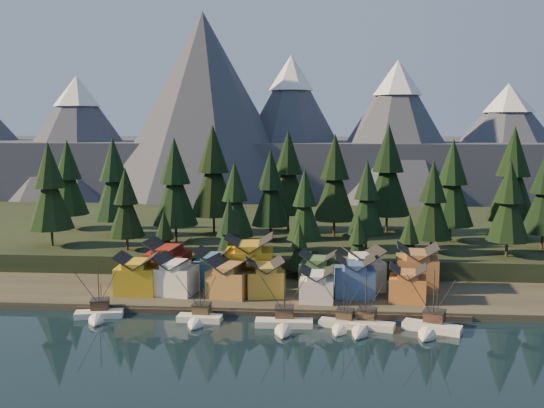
# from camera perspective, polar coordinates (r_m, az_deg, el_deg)

# --- Properties ---
(ground) EXTENTS (500.00, 500.00, 0.00)m
(ground) POSITION_cam_1_polar(r_m,az_deg,el_deg) (110.45, -0.89, -12.90)
(ground) COLOR black
(ground) RESTS_ON ground
(shore_strip) EXTENTS (400.00, 50.00, 1.50)m
(shore_strip) POSITION_cam_1_polar(r_m,az_deg,el_deg) (148.26, 0.61, -7.24)
(shore_strip) COLOR #312C23
(shore_strip) RESTS_ON ground
(hillside) EXTENTS (420.00, 100.00, 6.00)m
(hillside) POSITION_cam_1_polar(r_m,az_deg,el_deg) (196.50, 1.64, -2.88)
(hillside) COLOR black
(hillside) RESTS_ON ground
(dock) EXTENTS (80.00, 4.00, 1.00)m
(dock) POSITION_cam_1_polar(r_m,az_deg,el_deg) (125.82, -0.15, -10.07)
(dock) COLOR #40362E
(dock) RESTS_ON ground
(mountain_ridge) EXTENTS (560.00, 190.00, 90.00)m
(mountain_ridge) POSITION_cam_1_polar(r_m,az_deg,el_deg) (317.15, 2.08, 5.29)
(mountain_ridge) COLOR #4A4D5F
(mountain_ridge) RESTS_ON ground
(boat_0) EXTENTS (10.08, 10.67, 12.05)m
(boat_0) POSITION_cam_1_polar(r_m,az_deg,el_deg) (127.04, -16.06, -9.32)
(boat_0) COLOR white
(boat_0) RESTS_ON ground
(boat_2) EXTENTS (9.12, 9.83, 11.65)m
(boat_2) POSITION_cam_1_polar(r_m,az_deg,el_deg) (120.73, -6.96, -9.98)
(boat_2) COLOR white
(boat_2) RESTS_ON ground
(boat_3) EXTENTS (11.35, 12.33, 12.32)m
(boat_3) POSITION_cam_1_polar(r_m,az_deg,el_deg) (116.80, 1.12, -10.57)
(boat_3) COLOR silver
(boat_3) RESTS_ON ground
(boat_4) EXTENTS (9.83, 10.30, 11.01)m
(boat_4) POSITION_cam_1_polar(r_m,az_deg,el_deg) (117.52, 6.62, -10.59)
(boat_4) COLOR silver
(boat_4) RESTS_ON ground
(boat_5) EXTENTS (12.02, 12.59, 11.96)m
(boat_5) POSITION_cam_1_polar(r_m,az_deg,el_deg) (117.33, 8.59, -10.64)
(boat_5) COLOR beige
(boat_5) RESTS_ON ground
(boat_6) EXTENTS (11.49, 12.05, 12.92)m
(boat_6) POSITION_cam_1_polar(r_m,az_deg,el_deg) (118.14, 14.73, -10.51)
(boat_6) COLOR white
(boat_6) RESTS_ON ground
(house_front_0) EXTENTS (9.13, 8.67, 8.70)m
(house_front_0) POSITION_cam_1_polar(r_m,az_deg,el_deg) (137.53, -12.61, -6.31)
(house_front_0) COLOR gold
(house_front_0) RESTS_ON shore_strip
(house_front_1) EXTENTS (9.50, 9.23, 8.57)m
(house_front_1) POSITION_cam_1_polar(r_m,az_deg,el_deg) (135.43, -9.05, -6.47)
(house_front_1) COLOR white
(house_front_1) RESTS_ON shore_strip
(house_front_2) EXTENTS (10.19, 10.24, 8.31)m
(house_front_2) POSITION_cam_1_polar(r_m,az_deg,el_deg) (132.68, -3.98, -6.75)
(house_front_2) COLOR #9E6E38
(house_front_2) RESTS_ON shore_strip
(house_front_3) EXTENTS (9.45, 9.17, 8.11)m
(house_front_3) POSITION_cam_1_polar(r_m,az_deg,el_deg) (132.41, -0.71, -6.81)
(house_front_3) COLOR gold
(house_front_3) RESTS_ON shore_strip
(house_front_4) EXTENTS (7.34, 7.88, 7.20)m
(house_front_4) POSITION_cam_1_polar(r_m,az_deg,el_deg) (128.93, 4.25, -7.44)
(house_front_4) COLOR white
(house_front_4) RESTS_ON shore_strip
(house_front_5) EXTENTS (8.59, 7.84, 8.88)m
(house_front_5) POSITION_cam_1_polar(r_m,az_deg,el_deg) (133.03, 7.76, -6.63)
(house_front_5) COLOR #3E5C92
(house_front_5) RESTS_ON shore_strip
(house_front_6) EXTENTS (8.50, 8.15, 7.54)m
(house_front_6) POSITION_cam_1_polar(r_m,az_deg,el_deg) (131.79, 12.64, -7.20)
(house_front_6) COLOR #BA6B30
(house_front_6) RESTS_ON shore_strip
(house_back_0) EXTENTS (10.07, 9.72, 10.24)m
(house_back_0) POSITION_cam_1_polar(r_m,az_deg,el_deg) (144.54, -9.77, -5.23)
(house_back_0) COLOR maroon
(house_back_0) RESTS_ON shore_strip
(house_back_1) EXTENTS (8.17, 8.26, 8.60)m
(house_back_1) POSITION_cam_1_polar(r_m,az_deg,el_deg) (140.86, -5.58, -5.86)
(house_back_1) COLOR teal
(house_back_1) RESTS_ON shore_strip
(house_back_2) EXTENTS (11.41, 10.58, 11.51)m
(house_back_2) POSITION_cam_1_polar(r_m,az_deg,el_deg) (141.55, -2.14, -5.12)
(house_back_2) COLOR gold
(house_back_2) RESTS_ON shore_strip
(house_back_3) EXTENTS (8.89, 8.11, 8.22)m
(house_back_3) POSITION_cam_1_polar(r_m,az_deg,el_deg) (139.42, 4.36, -6.07)
(house_back_3) COLOR #3F6C3A
(house_back_3) RESTS_ON shore_strip
(house_back_4) EXTENTS (10.25, 9.99, 9.37)m
(house_back_4) POSITION_cam_1_polar(r_m,az_deg,el_deg) (138.64, 8.54, -5.95)
(house_back_4) COLOR beige
(house_back_4) RESTS_ON shore_strip
(house_back_5) EXTENTS (9.84, 9.94, 10.17)m
(house_back_5) POSITION_cam_1_polar(r_m,az_deg,el_deg) (140.87, 13.48, -5.69)
(house_back_5) COLOR #A16839
(house_back_5) RESTS_ON shore_strip
(tree_hill_0) EXTENTS (12.00, 12.00, 27.96)m
(tree_hill_0) POSITION_cam_1_polar(r_m,az_deg,el_deg) (171.79, -20.18, 1.31)
(tree_hill_0) COLOR #332319
(tree_hill_0) RESTS_ON hillside
(tree_hill_1) EXTENTS (12.36, 12.36, 28.80)m
(tree_hill_1) POSITION_cam_1_polar(r_m,az_deg,el_deg) (182.01, -14.65, 2.00)
(tree_hill_1) COLOR #332319
(tree_hill_1) RESTS_ON hillside
(tree_hill_2) EXTENTS (9.28, 9.28, 21.62)m
(tree_hill_2) POSITION_cam_1_polar(r_m,az_deg,el_deg) (160.42, -13.57, -0.10)
(tree_hill_2) COLOR #332319
(tree_hill_2) RESTS_ON hillside
(tree_hill_3) EXTENTS (12.46, 12.46, 29.02)m
(tree_hill_3) POSITION_cam_1_polar(r_m,az_deg,el_deg) (168.67, -9.12, 1.77)
(tree_hill_3) COLOR #332319
(tree_hill_3) RESTS_ON hillside
(tree_hill_4) EXTENTS (13.96, 13.96, 32.51)m
(tree_hill_4) POSITION_cam_1_polar(r_m,az_deg,el_deg) (181.46, -5.55, 2.84)
(tree_hill_4) COLOR #332319
(tree_hill_4) RESTS_ON hillside
(tree_hill_5) EXTENTS (9.92, 9.92, 23.12)m
(tree_hill_5) POSITION_cam_1_polar(r_m,az_deg,el_deg) (155.85, -3.52, 0.18)
(tree_hill_5) COLOR #332319
(tree_hill_5) RESTS_ON hillside
(tree_hill_6) EXTENTS (11.04, 11.04, 25.71)m
(tree_hill_6) POSITION_cam_1_polar(r_m,az_deg,el_deg) (169.59, -0.13, 1.28)
(tree_hill_6) COLOR #332319
(tree_hill_6) RESTS_ON hillside
(tree_hill_7) EXTENTS (9.30, 9.30, 21.67)m
(tree_hill_7) POSITION_cam_1_polar(r_m,az_deg,el_deg) (152.46, 3.08, -0.28)
(tree_hill_7) COLOR #332319
(tree_hill_7) RESTS_ON hillside
(tree_hill_8) EXTENTS (12.85, 12.85, 29.93)m
(tree_hill_8) POSITION_cam_1_polar(r_m,az_deg,el_deg) (175.79, 5.92, 2.22)
(tree_hill_8) COLOR #332319
(tree_hill_8) RESTS_ON hillside
(tree_hill_9) EXTENTS (10.06, 10.06, 23.44)m
(tree_hill_9) POSITION_cam_1_polar(r_m,az_deg,el_deg) (159.67, 8.90, 0.34)
(tree_hill_9) COLOR #332319
(tree_hill_9) RESTS_ON hillside
(tree_hill_10) EXTENTS (14.05, 14.05, 32.74)m
(tree_hill_10) POSITION_cam_1_polar(r_m,az_deg,el_deg) (184.66, 10.85, 2.86)
(tree_hill_10) COLOR #332319
(tree_hill_10) RESTS_ON hillside
(tree_hill_11) EXTENTS (10.13, 10.13, 23.60)m
(tree_hill_11) POSITION_cam_1_polar(r_m,az_deg,el_deg) (156.77, 14.88, 0.08)
(tree_hill_11) COLOR #332319
(tree_hill_11) RESTS_ON hillside
(tree_hill_12) EXTENTS (12.31, 12.31, 28.68)m
(tree_hill_12) POSITION_cam_1_polar(r_m,az_deg,el_deg) (173.60, 16.58, 1.65)
(tree_hill_12) COLOR #332319
(tree_hill_12) RESTS_ON hillside
(tree_hill_13) EXTENTS (10.32, 10.32, 24.05)m
(tree_hill_13) POSITION_cam_1_polar(r_m,az_deg,el_deg) (159.02, 21.40, 0.01)
(tree_hill_13) COLOR #332319
(tree_hill_13) RESTS_ON hillside
(tree_hill_14) EXTENTS (13.76, 13.76, 32.06)m
(tree_hill_14) POSITION_cam_1_polar(r_m,az_deg,el_deg) (183.74, 21.72, 2.31)
(tree_hill_14) COLOR #332319
(tree_hill_14) RESTS_ON hillside
(tree_hill_15) EXTENTS (13.27, 13.27, 30.92)m
(tree_hill_15) POSITION_cam_1_polar(r_m,az_deg,el_deg) (185.93, 1.53, 2.71)
(tree_hill_15) COLOR #332319
(tree_hill_15) RESTS_ON hillside
(tree_hill_16) EXTENTS (11.95, 11.95, 27.85)m
(tree_hill_16) POSITION_cam_1_polar(r_m,az_deg,el_deg) (197.87, -18.62, 2.12)
(tree_hill_16) COLOR #332319
(tree_hill_16) RESTS_ON hillside
(tree_shore_0) EXTENTS (6.97, 6.97, 16.24)m
(tree_shore_0) POSITION_cam_1_polar(r_m,az_deg,el_deg) (150.64, -10.09, -3.36)
(tree_shore_0) COLOR #332319
(tree_shore_0) RESTS_ON shore_strip
(tree_shore_1) EXTENTS (8.34, 8.34, 19.43)m
(tree_shore_1) POSITION_cam_1_polar(r_m,az_deg,el_deg) (147.09, -4.06, -2.84)
(tree_shore_1) COLOR #332319
(tree_shore_1) RESTS_ON shore_strip
(tree_shore_2) EXTENTS (5.90, 5.90, 13.75)m
(tree_shore_2) POSITION_cam_1_polar(r_m,az_deg,el_deg) (146.11, 2.58, -4.14)
(tree_shore_2) COLOR #332319
(tree_shore_2) RESTS_ON shore_strip
(tree_shore_3) EXTENTS (6.84, 6.84, 15.94)m
(tree_shore_3) POSITION_cam_1_polar(r_m,az_deg,el_deg) (146.06, 8.09, -3.73)
(tree_shore_3) COLOR #332319
(tree_shore_3) RESTS_ON shore_strip
(tree_shore_4) EXTENTS (6.97, 6.97, 16.24)m
(tree_shore_4) POSITION_cam_1_polar(r_m,az_deg,el_deg) (147.25, 12.76, -3.69)
(tree_shore_4) COLOR #332319
(tree_shore_4) RESTS_ON shore_strip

